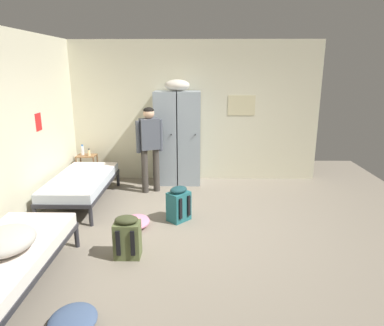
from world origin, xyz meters
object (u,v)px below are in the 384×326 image
(person_traveler, at_px, (150,142))
(backpack_olive, at_px, (128,237))
(bed_left_rear, at_px, (81,182))
(water_bottle, at_px, (82,150))
(lotion_bottle, at_px, (89,153))
(clothes_pile_pink, at_px, (136,222))
(bedding_heap, at_px, (6,240))
(backpack_teal, at_px, (178,204))
(clothes_pile_denim, at_px, (73,320))
(locker_bank, at_px, (178,136))
(shelf_unit, at_px, (87,166))
(bed_left_front, at_px, (6,257))

(person_traveler, distance_m, backpack_olive, 2.48)
(bed_left_rear, relative_size, water_bottle, 8.83)
(lotion_bottle, relative_size, clothes_pile_pink, 0.28)
(bedding_heap, height_order, backpack_olive, bedding_heap)
(backpack_teal, height_order, clothes_pile_denim, backpack_teal)
(lotion_bottle, bearing_deg, bed_left_rear, -80.79)
(bed_left_rear, relative_size, lotion_bottle, 13.06)
(backpack_olive, bearing_deg, bed_left_rear, 122.70)
(clothes_pile_pink, relative_size, clothes_pile_denim, 1.06)
(bedding_heap, bearing_deg, bed_left_rear, 91.47)
(clothes_pile_pink, bearing_deg, lotion_bottle, 122.10)
(lotion_bottle, distance_m, clothes_pile_pink, 2.46)
(bed_left_rear, height_order, person_traveler, person_traveler)
(backpack_olive, bearing_deg, clothes_pile_pink, 93.40)
(bed_left_rear, xyz_separation_m, person_traveler, (1.12, 0.59, 0.59))
(locker_bank, height_order, bed_left_rear, locker_bank)
(backpack_olive, height_order, clothes_pile_denim, backpack_olive)
(shelf_unit, bearing_deg, bedding_heap, -85.11)
(shelf_unit, height_order, bed_left_rear, shelf_unit)
(shelf_unit, relative_size, clothes_pile_denim, 1.16)
(bed_left_front, distance_m, bedding_heap, 0.24)
(shelf_unit, distance_m, backpack_teal, 2.69)
(shelf_unit, distance_m, water_bottle, 0.33)
(bedding_heap, relative_size, lotion_bottle, 4.44)
(shelf_unit, xyz_separation_m, water_bottle, (-0.08, 0.02, 0.32))
(lotion_bottle, bearing_deg, bed_left_front, -87.12)
(lotion_bottle, bearing_deg, clothes_pile_pink, -57.90)
(bed_left_rear, xyz_separation_m, clothes_pile_pink, (1.09, -0.92, -0.32))
(bed_left_rear, distance_m, clothes_pile_pink, 1.46)
(shelf_unit, distance_m, bedding_heap, 3.71)
(backpack_teal, bearing_deg, lotion_bottle, 136.50)
(locker_bank, bearing_deg, shelf_unit, -179.87)
(shelf_unit, height_order, water_bottle, water_bottle)
(backpack_teal, bearing_deg, water_bottle, 137.74)
(person_traveler, xyz_separation_m, backpack_olive, (0.02, -2.37, -0.71))
(shelf_unit, height_order, bedding_heap, bedding_heap)
(locker_bank, distance_m, clothes_pile_pink, 2.32)
(locker_bank, relative_size, bed_left_front, 1.09)
(bed_left_rear, height_order, backpack_teal, backpack_teal)
(bedding_heap, bearing_deg, locker_bank, 67.27)
(bedding_heap, relative_size, clothes_pile_denim, 1.32)
(backpack_teal, xyz_separation_m, clothes_pile_pink, (-0.62, -0.23, -0.19))
(backpack_teal, relative_size, clothes_pile_pink, 1.06)
(bedding_heap, xyz_separation_m, lotion_bottle, (-0.25, 3.64, 0.03))
(locker_bank, xyz_separation_m, lotion_bottle, (-1.79, -0.04, -0.34))
(bedding_heap, height_order, clothes_pile_denim, bedding_heap)
(water_bottle, bearing_deg, clothes_pile_pink, -55.73)
(clothes_pile_denim, bearing_deg, clothes_pile_pink, 84.14)
(clothes_pile_denim, bearing_deg, bedding_heap, 148.32)
(bed_left_rear, height_order, water_bottle, water_bottle)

